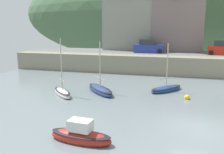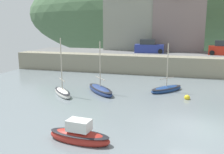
{
  "view_description": "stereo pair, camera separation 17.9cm",
  "coord_description": "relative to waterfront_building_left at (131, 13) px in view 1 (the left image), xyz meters",
  "views": [
    {
      "loc": [
        -0.86,
        -16.23,
        6.36
      ],
      "look_at": [
        -6.92,
        5.79,
        1.68
      ],
      "focal_mm": 40.97,
      "sensor_mm": 36.0,
      "label": 1
    },
    {
      "loc": [
        -0.69,
        -16.18,
        6.36
      ],
      "look_at": [
        -6.92,
        5.79,
        1.68
      ],
      "focal_mm": 40.97,
      "sensor_mm": 36.0,
      "label": 2
    }
  ],
  "objects": [
    {
      "name": "waterfront_building_left",
      "position": [
        0.0,
        0.0,
        0.0
      ],
      "size": [
        8.49,
        5.13,
        11.54
      ],
      "color": "gray",
      "rests_on": "ground"
    },
    {
      "name": "hillside_backdrop",
      "position": [
        4.1,
        30.0,
        1.04
      ],
      "size": [
        80.0,
        44.0,
        26.58
      ],
      "color": "#486946",
      "rests_on": "ground"
    },
    {
      "name": "parked_car_near_slipway",
      "position": [
        3.49,
        -4.5,
        -5.06
      ],
      "size": [
        4.18,
        1.91,
        1.95
      ],
      "rotation": [
        0.0,
        0.0,
        0.05
      ],
      "color": "navy",
      "rests_on": "ground"
    },
    {
      "name": "waterfront_building_centre",
      "position": [
        7.38,
        0.0,
        -0.6
      ],
      "size": [
        7.74,
        5.47,
        10.35
      ],
      "color": "slate",
      "rests_on": "ground"
    },
    {
      "name": "sailboat_far_left",
      "position": [
        0.9,
        -18.98,
        -8.0
      ],
      "size": [
        4.02,
        4.25,
        5.04
      ],
      "rotation": [
        0.0,
        0.0,
        -0.83
      ],
      "color": "navy",
      "rests_on": "ground"
    },
    {
      "name": "motorboat_with_cabin",
      "position": [
        -2.19,
        -20.75,
        -8.0
      ],
      "size": [
        3.17,
        3.31,
        5.39
      ],
      "rotation": [
        0.0,
        0.0,
        -0.82
      ],
      "color": "silver",
      "rests_on": "ground"
    },
    {
      "name": "mooring_buoy",
      "position": [
        8.87,
        -19.01,
        -8.11
      ],
      "size": [
        0.49,
        0.49,
        0.49
      ],
      "color": "yellow",
      "rests_on": "ground"
    },
    {
      "name": "fishing_boat_green",
      "position": [
        3.07,
        -29.19,
        -7.9
      ],
      "size": [
        3.74,
        1.51,
        1.46
      ],
      "rotation": [
        0.0,
        0.0,
        -0.09
      ],
      "color": "#A62820",
      "rests_on": "ground"
    },
    {
      "name": "quay_seawall",
      "position": [
        9.1,
        -7.7,
        -6.9
      ],
      "size": [
        48.0,
        9.4,
        2.4
      ],
      "color": "gray",
      "rests_on": "ground"
    },
    {
      "name": "sailboat_blue_trim",
      "position": [
        6.95,
        -16.71,
        -8.03
      ],
      "size": [
        3.45,
        3.84,
        4.8
      ],
      "rotation": [
        0.0,
        0.0,
        0.89
      ],
      "color": "navy",
      "rests_on": "ground"
    },
    {
      "name": "parked_car_by_wall",
      "position": [
        13.55,
        -4.5,
        -5.06
      ],
      "size": [
        4.23,
        2.03,
        1.95
      ],
      "rotation": [
        0.0,
        0.0,
        -0.08
      ],
      "color": "red",
      "rests_on": "ground"
    }
  ]
}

